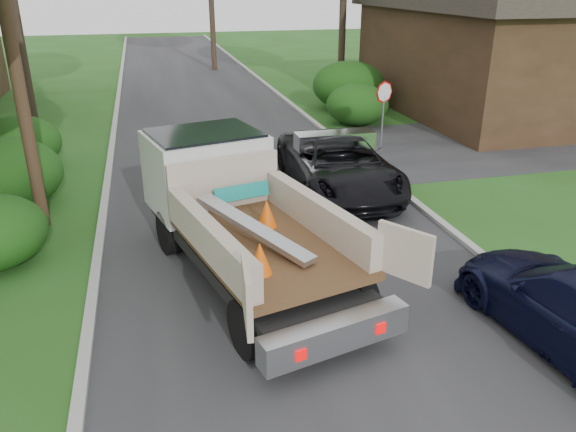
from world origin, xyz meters
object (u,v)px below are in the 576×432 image
at_px(black_pickup, 338,164).
at_px(house_right, 504,40).
at_px(utility_pole, 5,4).
at_px(stop_sign, 384,102).
at_px(flatbed_truck, 228,199).

bearing_deg(black_pickup, house_right, 41.25).
relative_size(utility_pole, black_pickup, 1.73).
bearing_deg(stop_sign, utility_pole, -159.38).
distance_m(house_right, black_pickup, 13.76).
relative_size(utility_pole, flatbed_truck, 1.38).
relative_size(flatbed_truck, black_pickup, 1.26).
distance_m(stop_sign, house_right, 9.37).
distance_m(utility_pole, black_pickup, 9.03).
bearing_deg(flatbed_truck, black_pickup, 29.76).
bearing_deg(flatbed_truck, house_right, 26.07).
xyz_separation_m(utility_pole, house_right, (18.48, 9.02, -2.01)).
bearing_deg(house_right, black_pickup, -141.41).
bearing_deg(black_pickup, flatbed_truck, -133.68).
bearing_deg(black_pickup, utility_pole, -173.27).
relative_size(house_right, black_pickup, 2.24).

